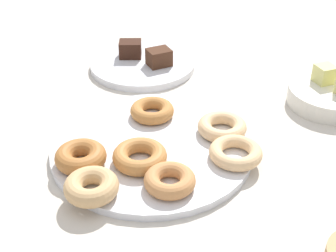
# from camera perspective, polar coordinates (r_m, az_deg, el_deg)

# --- Properties ---
(ground_plane) EXTENTS (2.40, 2.40, 0.00)m
(ground_plane) POSITION_cam_1_polar(r_m,az_deg,el_deg) (0.80, -2.01, -2.99)
(ground_plane) COLOR beige
(donut_plate) EXTENTS (0.35, 0.35, 0.01)m
(donut_plate) POSITION_cam_1_polar(r_m,az_deg,el_deg) (0.80, -2.02, -2.60)
(donut_plate) COLOR silver
(donut_plate) RESTS_ON ground_plane
(donut_0) EXTENTS (0.11, 0.11, 0.02)m
(donut_0) POSITION_cam_1_polar(r_m,az_deg,el_deg) (0.86, -1.97, 1.92)
(donut_0) COLOR #BC7A3D
(donut_0) RESTS_ON donut_plate
(donut_1) EXTENTS (0.11, 0.11, 0.03)m
(donut_1) POSITION_cam_1_polar(r_m,az_deg,el_deg) (0.69, -9.48, -7.41)
(donut_1) COLOR tan
(donut_1) RESTS_ON donut_plate
(donut_2) EXTENTS (0.12, 0.12, 0.03)m
(donut_2) POSITION_cam_1_polar(r_m,az_deg,el_deg) (0.75, -10.77, -3.77)
(donut_2) COLOR #AD6B33
(donut_2) RESTS_ON donut_plate
(donut_3) EXTENTS (0.12, 0.12, 0.03)m
(donut_3) POSITION_cam_1_polar(r_m,az_deg,el_deg) (0.75, -3.51, -3.76)
(donut_3) COLOR #BC7A3D
(donut_3) RESTS_ON donut_plate
(donut_4) EXTENTS (0.11, 0.11, 0.02)m
(donut_4) POSITION_cam_1_polar(r_m,az_deg,el_deg) (0.76, 8.39, -3.27)
(donut_4) COLOR #EABC84
(donut_4) RESTS_ON donut_plate
(donut_5) EXTENTS (0.12, 0.12, 0.02)m
(donut_5) POSITION_cam_1_polar(r_m,az_deg,el_deg) (0.82, 6.72, -0.11)
(donut_5) COLOR #EABC84
(donut_5) RESTS_ON donut_plate
(donut_6) EXTENTS (0.11, 0.11, 0.02)m
(donut_6) POSITION_cam_1_polar(r_m,az_deg,el_deg) (0.70, 0.23, -6.76)
(donut_6) COLOR #C6844C
(donut_6) RESTS_ON donut_plate
(cake_plate) EXTENTS (0.24, 0.24, 0.02)m
(cake_plate) POSITION_cam_1_polar(r_m,az_deg,el_deg) (1.08, -3.16, 7.62)
(cake_plate) COLOR silver
(cake_plate) RESTS_ON ground_plane
(brownie_near) EXTENTS (0.06, 0.06, 0.04)m
(brownie_near) POSITION_cam_1_polar(r_m,az_deg,el_deg) (1.09, -4.70, 9.49)
(brownie_near) COLOR #381E14
(brownie_near) RESTS_ON cake_plate
(brownie_far) EXTENTS (0.05, 0.05, 0.04)m
(brownie_far) POSITION_cam_1_polar(r_m,az_deg,el_deg) (1.05, -1.12, 8.51)
(brownie_far) COLOR #472819
(brownie_far) RESTS_ON cake_plate
(fruit_bowl) EXTENTS (0.17, 0.17, 0.04)m
(fruit_bowl) POSITION_cam_1_polar(r_m,az_deg,el_deg) (0.98, 19.48, 3.50)
(fruit_bowl) COLOR silver
(fruit_bowl) RESTS_ON ground_plane
(melon_chunk_left) EXTENTS (0.04, 0.04, 0.04)m
(melon_chunk_left) POSITION_cam_1_polar(r_m,az_deg,el_deg) (0.99, 18.85, 6.12)
(melon_chunk_left) COLOR #DBD67A
(melon_chunk_left) RESTS_ON fruit_bowl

